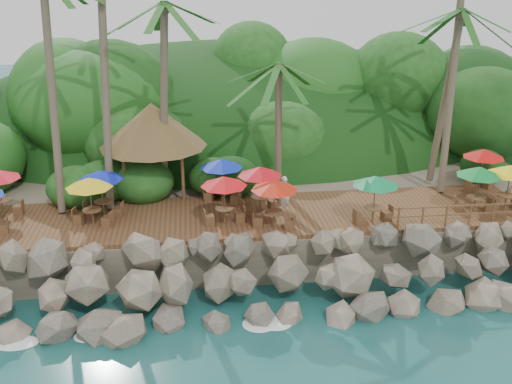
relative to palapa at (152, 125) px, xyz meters
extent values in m
plane|color=#19514F|center=(4.76, -9.59, -5.79)|extent=(140.00, 140.00, 0.00)
cube|color=gray|center=(4.76, 6.41, -4.74)|extent=(32.00, 25.20, 2.10)
ellipsoid|color=#143811|center=(4.76, 13.91, -5.79)|extent=(44.80, 28.00, 15.40)
cube|color=brown|center=(4.76, -3.59, -3.59)|extent=(26.00, 5.00, 0.20)
ellipsoid|color=white|center=(-4.24, -9.29, -5.76)|extent=(1.20, 0.80, 0.06)
ellipsoid|color=white|center=(-1.24, -9.29, -5.76)|extent=(1.20, 0.80, 0.06)
ellipsoid|color=white|center=(1.76, -9.29, -5.76)|extent=(1.20, 0.80, 0.06)
ellipsoid|color=white|center=(4.76, -9.29, -5.76)|extent=(1.20, 0.80, 0.06)
ellipsoid|color=white|center=(7.76, -9.29, -5.76)|extent=(1.20, 0.80, 0.06)
ellipsoid|color=white|center=(10.76, -9.29, -5.76)|extent=(1.20, 0.80, 0.06)
ellipsoid|color=white|center=(13.76, -9.29, -5.76)|extent=(1.20, 0.80, 0.06)
cylinder|color=brown|center=(-4.23, -1.55, 1.82)|extent=(0.48, 2.13, 10.53)
cylinder|color=brown|center=(-1.88, -1.10, 3.21)|extent=(0.79, 2.91, 13.23)
cylinder|color=brown|center=(0.67, -0.72, 1.16)|extent=(1.07, 1.07, 9.29)
ellipsoid|color=#23601E|center=(0.67, -0.72, 5.80)|extent=(6.00, 6.00, 2.40)
cylinder|color=brown|center=(6.28, -0.37, -0.30)|extent=(0.50, 0.66, 6.40)
ellipsoid|color=#23601E|center=(6.28, -0.37, 2.90)|extent=(6.00, 6.00, 2.40)
cylinder|color=brown|center=(14.84, -1.03, 2.26)|extent=(1.16, 2.43, 11.37)
cylinder|color=brown|center=(14.83, -0.49, 0.95)|extent=(0.81, 1.14, 8.88)
ellipsoid|color=#23601E|center=(14.83, -0.49, 5.39)|extent=(6.00, 6.00, 2.40)
cylinder|color=brown|center=(-1.40, -1.40, -2.29)|extent=(0.16, 0.16, 2.40)
cylinder|color=brown|center=(1.40, -1.40, -2.29)|extent=(0.16, 0.16, 2.40)
cylinder|color=brown|center=(-1.40, 1.40, -2.29)|extent=(0.16, 0.16, 2.40)
cylinder|color=brown|center=(1.40, 1.40, -2.29)|extent=(0.16, 0.16, 2.40)
cone|color=brown|center=(0.00, 0.00, 0.01)|extent=(5.39, 5.39, 2.20)
cube|color=brown|center=(-6.37, -4.39, -3.26)|extent=(0.49, 0.49, 0.45)
cylinder|color=brown|center=(16.56, -1.99, -3.13)|extent=(0.08, 0.08, 0.73)
cylinder|color=brown|center=(16.56, -1.99, -2.75)|extent=(0.83, 0.83, 0.05)
cylinder|color=brown|center=(16.56, -1.99, -2.40)|extent=(0.05, 0.05, 2.18)
cone|color=red|center=(16.56, -1.99, -1.46)|extent=(2.08, 2.08, 0.44)
cube|color=brown|center=(15.93, -2.28, -3.26)|extent=(0.55, 0.55, 0.45)
cube|color=brown|center=(17.18, -1.70, -3.26)|extent=(0.55, 0.55, 0.45)
cylinder|color=brown|center=(16.56, -4.52, -3.13)|extent=(0.08, 0.08, 0.73)
cylinder|color=brown|center=(16.56, -4.52, -2.75)|extent=(0.83, 0.83, 0.05)
cylinder|color=brown|center=(16.56, -4.52, -2.40)|extent=(0.05, 0.05, 2.18)
cone|color=yellow|center=(16.56, -4.52, -1.46)|extent=(2.08, 2.08, 0.44)
cube|color=brown|center=(15.88, -4.65, -3.26)|extent=(0.48, 0.48, 0.45)
cylinder|color=brown|center=(3.28, -1.99, -3.13)|extent=(0.08, 0.08, 0.73)
cylinder|color=brown|center=(3.28, -1.99, -2.75)|extent=(0.83, 0.83, 0.05)
cylinder|color=brown|center=(3.28, -1.99, -2.40)|extent=(0.05, 0.05, 2.18)
cone|color=#0D26AE|center=(3.28, -1.99, -1.46)|extent=(2.08, 2.08, 0.44)
cube|color=brown|center=(2.64, -1.71, -3.26)|extent=(0.55, 0.55, 0.45)
cube|color=brown|center=(3.91, -2.27, -3.26)|extent=(0.55, 0.55, 0.45)
cylinder|color=brown|center=(5.37, -5.19, -3.13)|extent=(0.08, 0.08, 0.73)
cylinder|color=brown|center=(5.37, -5.19, -2.75)|extent=(0.83, 0.83, 0.05)
cylinder|color=brown|center=(5.37, -5.19, -2.40)|extent=(0.05, 0.05, 2.18)
cone|color=red|center=(5.37, -5.19, -1.46)|extent=(2.08, 2.08, 0.44)
cube|color=brown|center=(4.71, -4.99, -3.26)|extent=(0.52, 0.52, 0.45)
cube|color=brown|center=(6.03, -5.39, -3.26)|extent=(0.52, 0.52, 0.45)
cylinder|color=brown|center=(4.97, -3.35, -3.13)|extent=(0.08, 0.08, 0.73)
cylinder|color=brown|center=(4.97, -3.35, -2.75)|extent=(0.83, 0.83, 0.05)
cylinder|color=brown|center=(4.97, -3.35, -2.40)|extent=(0.05, 0.05, 2.18)
cone|color=red|center=(4.97, -3.35, -1.46)|extent=(2.08, 2.08, 0.44)
cube|color=brown|center=(4.31, -3.56, -3.26)|extent=(0.52, 0.52, 0.45)
cube|color=brown|center=(5.63, -3.14, -3.26)|extent=(0.52, 0.52, 0.45)
cylinder|color=brown|center=(3.23, -4.48, -3.13)|extent=(0.08, 0.08, 0.73)
cylinder|color=brown|center=(3.23, -4.48, -2.75)|extent=(0.83, 0.83, 0.05)
cylinder|color=brown|center=(3.23, -4.48, -2.40)|extent=(0.05, 0.05, 2.18)
cone|color=red|center=(3.23, -4.48, -1.46)|extent=(2.08, 2.08, 0.44)
cube|color=brown|center=(2.54, -4.55, -3.26)|extent=(0.46, 0.46, 0.45)
cube|color=brown|center=(3.92, -4.41, -3.26)|extent=(0.46, 0.46, 0.45)
cylinder|color=brown|center=(-2.27, -3.01, -3.13)|extent=(0.08, 0.08, 0.73)
cylinder|color=brown|center=(-2.27, -3.01, -2.75)|extent=(0.83, 0.83, 0.05)
cylinder|color=brown|center=(-2.27, -3.01, -2.40)|extent=(0.05, 0.05, 2.18)
cone|color=#0D1BAE|center=(-2.27, -3.01, -1.46)|extent=(2.08, 2.08, 0.44)
cube|color=brown|center=(-2.94, -2.86, -3.26)|extent=(0.50, 0.50, 0.45)
cube|color=brown|center=(-1.59, -3.16, -3.26)|extent=(0.50, 0.50, 0.45)
cylinder|color=brown|center=(-2.62, -3.95, -3.13)|extent=(0.08, 0.08, 0.73)
cylinder|color=brown|center=(-2.62, -3.95, -2.75)|extent=(0.83, 0.83, 0.05)
cylinder|color=brown|center=(-2.62, -3.95, -2.40)|extent=(0.05, 0.05, 2.18)
cone|color=gold|center=(-2.62, -3.95, -1.46)|extent=(2.08, 2.08, 0.44)
cube|color=brown|center=(-3.27, -3.72, -3.26)|extent=(0.53, 0.53, 0.45)
cube|color=brown|center=(-1.97, -4.18, -3.26)|extent=(0.53, 0.53, 0.45)
cylinder|color=brown|center=(-6.94, -2.35, -3.13)|extent=(0.08, 0.08, 0.73)
cylinder|color=brown|center=(-6.94, -2.35, -2.75)|extent=(0.83, 0.83, 0.05)
cylinder|color=brown|center=(-6.94, -2.35, -2.40)|extent=(0.05, 0.05, 2.18)
cube|color=brown|center=(-6.25, -2.34, -3.26)|extent=(0.42, 0.42, 0.45)
cylinder|color=brown|center=(15.00, -4.56, -3.13)|extent=(0.08, 0.08, 0.73)
cylinder|color=brown|center=(15.00, -4.56, -2.75)|extent=(0.83, 0.83, 0.05)
cylinder|color=brown|center=(15.00, -4.56, -2.40)|extent=(0.05, 0.05, 2.18)
cone|color=#0D792D|center=(15.00, -4.56, -1.46)|extent=(2.08, 2.08, 0.44)
cube|color=brown|center=(14.35, -4.31, -3.26)|extent=(0.54, 0.54, 0.45)
cube|color=brown|center=(15.65, -4.80, -3.26)|extent=(0.54, 0.54, 0.45)
cylinder|color=brown|center=(9.87, -5.19, -3.13)|extent=(0.08, 0.08, 0.73)
cylinder|color=brown|center=(9.87, -5.19, -2.75)|extent=(0.83, 0.83, 0.05)
cylinder|color=brown|center=(9.87, -5.19, -2.40)|extent=(0.05, 0.05, 2.18)
cone|color=#0D7B41|center=(9.87, -5.19, -1.46)|extent=(2.08, 2.08, 0.44)
cube|color=brown|center=(9.19, -5.31, -3.26)|extent=(0.48, 0.48, 0.45)
cube|color=brown|center=(10.55, -5.07, -3.26)|extent=(0.48, 0.48, 0.45)
cylinder|color=brown|center=(10.78, -5.94, -2.99)|extent=(0.10, 0.10, 1.00)
cylinder|color=brown|center=(11.88, -5.94, -2.99)|extent=(0.10, 0.10, 1.00)
cylinder|color=brown|center=(12.98, -5.94, -2.99)|extent=(0.10, 0.10, 1.00)
cylinder|color=brown|center=(14.08, -5.94, -2.99)|extent=(0.10, 0.10, 1.00)
cylinder|color=brown|center=(15.18, -5.94, -2.99)|extent=(0.10, 0.10, 1.00)
cube|color=brown|center=(14.63, -5.94, -2.54)|extent=(8.30, 0.06, 0.06)
cube|color=brown|center=(14.63, -5.94, -2.94)|extent=(8.30, 0.06, 0.06)
imported|color=white|center=(6.14, -3.16, -2.66)|extent=(0.69, 0.55, 1.67)
camera|label=1|loc=(1.90, -27.67, 7.14)|focal=39.65mm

